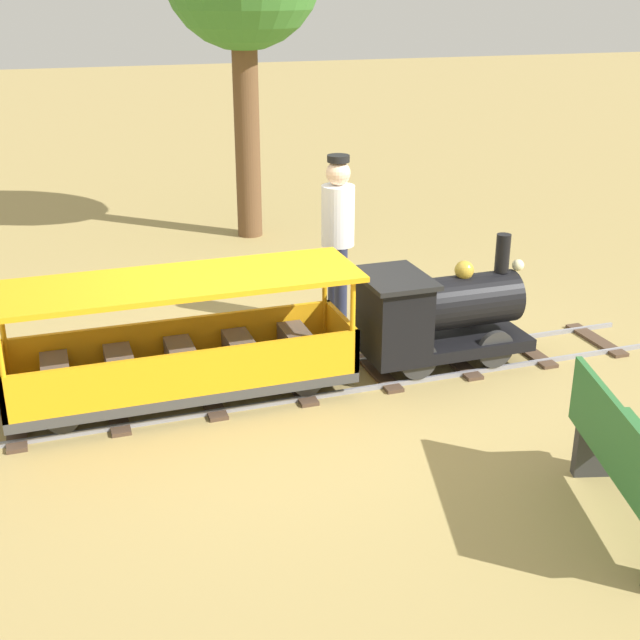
{
  "coord_description": "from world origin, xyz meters",
  "views": [
    {
      "loc": [
        5.78,
        -1.84,
        2.99
      ],
      "look_at": [
        0.0,
        0.12,
        0.55
      ],
      "focal_mm": 46.91,
      "sensor_mm": 36.0,
      "label": 1
    }
  ],
  "objects_px": {
    "passenger_car": "(182,353)",
    "conductor_person": "(338,228)",
    "park_bench": "(631,466)",
    "locomotive": "(435,313)"
  },
  "relations": [
    {
      "from": "locomotive",
      "to": "passenger_car",
      "type": "height_order",
      "value": "locomotive"
    },
    {
      "from": "passenger_car",
      "to": "park_bench",
      "type": "relative_size",
      "value": 1.99
    },
    {
      "from": "passenger_car",
      "to": "park_bench",
      "type": "bearing_deg",
      "value": 42.14
    },
    {
      "from": "passenger_car",
      "to": "park_bench",
      "type": "distance_m",
      "value": 3.25
    },
    {
      "from": "locomotive",
      "to": "park_bench",
      "type": "distance_m",
      "value": 2.41
    },
    {
      "from": "conductor_person",
      "to": "locomotive",
      "type": "bearing_deg",
      "value": 22.7
    },
    {
      "from": "passenger_car",
      "to": "conductor_person",
      "type": "xyz_separation_m",
      "value": [
        -1.1,
        1.64,
        0.54
      ]
    },
    {
      "from": "locomotive",
      "to": "conductor_person",
      "type": "height_order",
      "value": "conductor_person"
    },
    {
      "from": "passenger_car",
      "to": "conductor_person",
      "type": "relative_size",
      "value": 1.67
    },
    {
      "from": "conductor_person",
      "to": "park_bench",
      "type": "bearing_deg",
      "value": 8.7
    }
  ]
}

